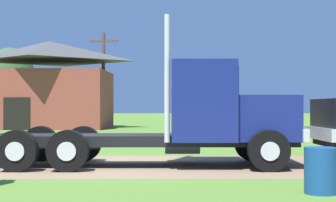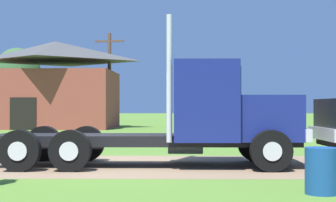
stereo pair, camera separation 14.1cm
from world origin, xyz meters
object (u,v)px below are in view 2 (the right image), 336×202
steel_barrel (321,171)px  shed_building (55,86)px  utility_pole_far (109,77)px  truck_foreground_white (198,118)px

steel_barrel → shed_building: 29.99m
steel_barrel → shed_building: shed_building is taller
steel_barrel → utility_pole_far: 29.04m
utility_pole_far → shed_building: bearing=-175.8°
steel_barrel → utility_pole_far: utility_pole_far is taller
utility_pole_far → truck_foreground_white: bearing=-76.8°
shed_building → utility_pole_far: bearing=4.2°
steel_barrel → shed_building: (-11.57, 27.53, 2.67)m
shed_building → truck_foreground_white: bearing=-67.8°
shed_building → utility_pole_far: 4.04m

